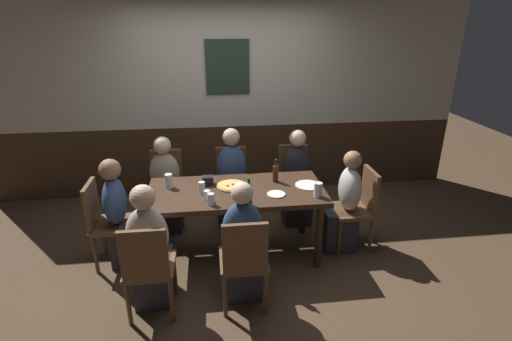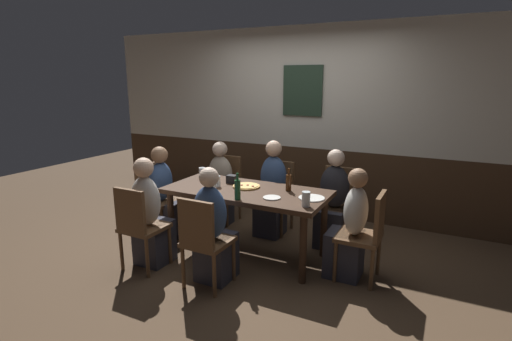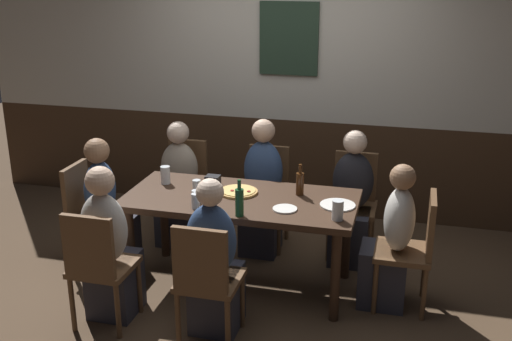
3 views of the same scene
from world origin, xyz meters
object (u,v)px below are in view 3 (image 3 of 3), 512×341
beer_bottle_green (239,202)px  plate_white_large (338,205)px  chair_head_east (414,245)px  beer_glass_half (197,189)px  dining_table (241,207)px  person_head_east (390,248)px  person_left_near (109,254)px  person_left_far (178,192)px  plate_white_small (285,209)px  condiment_caddy (213,181)px  pizza (238,191)px  beer_bottle_brown (300,183)px  chair_left_far (185,183)px  chair_mid_far (266,190)px  chair_mid_near (206,277)px  pint_glass_stout (165,176)px  person_mid_near (214,269)px  person_head_west (108,215)px  tumbler_short (196,202)px  beer_glass_tall (338,211)px  chair_head_west (89,210)px  chair_left_near (98,263)px  person_right_far (351,207)px  chair_right_far (353,198)px  person_mid_far (262,197)px  pint_glass_amber (196,198)px

beer_bottle_green → plate_white_large: beer_bottle_green is taller
chair_head_east → beer_glass_half: size_ratio=7.30×
dining_table → person_head_east: size_ratio=1.60×
chair_head_east → person_left_near: size_ratio=0.77×
person_left_far → plate_white_small: (1.15, -0.82, 0.28)m
person_left_near → condiment_caddy: 1.01m
chair_head_east → pizza: bearing=176.5°
beer_bottle_brown → condiment_caddy: (-0.70, 0.01, -0.05)m
chair_left_far → chair_mid_far: bearing=0.0°
chair_mid_near → chair_head_east: bearing=32.4°
pint_glass_stout → beer_bottle_brown: bearing=1.1°
person_mid_near → beer_bottle_green: size_ratio=4.22×
person_left_far → condiment_caddy: bearing=-44.7°
person_head_east → plate_white_small: size_ratio=6.20×
dining_table → chair_mid_far: size_ratio=1.99×
person_head_west → tumbler_short: bearing=-18.6°
pizza → tumbler_short: 0.43m
plate_white_large → plate_white_small: size_ratio=1.46×
beer_glass_tall → beer_bottle_green: bearing=-171.2°
chair_mid_far → tumbler_short: chair_mid_far is taller
chair_mid_far → chair_head_west: bearing=-147.6°
chair_mid_far → condiment_caddy: bearing=-112.9°
chair_left_near → person_right_far: (1.54, 1.48, -0.02)m
pizza → beer_glass_half: (-0.29, -0.12, 0.04)m
chair_mid_near → beer_glass_half: bearing=113.3°
chair_left_far → condiment_caddy: chair_left_far is taller
chair_mid_near → chair_left_near: 0.77m
person_right_far → chair_right_far: bearing=90.0°
chair_head_east → tumbler_short: bearing=-169.2°
beer_bottle_brown → pint_glass_stout: bearing=-178.9°
chair_head_west → person_right_far: size_ratio=0.78×
person_mid_far → beer_bottle_green: size_ratio=4.39×
dining_table → plate_white_small: (0.37, -0.16, 0.09)m
chair_mid_far → tumbler_short: 1.18m
person_mid_far → person_right_far: size_ratio=1.04×
dining_table → tumbler_short: (-0.25, -0.29, 0.14)m
plate_white_large → chair_mid_far: bearing=132.0°
beer_glass_half → plate_white_large: beer_glass_half is taller
chair_mid_near → plate_white_small: chair_mid_near is taller
chair_mid_far → person_left_near: bearing=-117.5°
chair_left_far → pint_glass_amber: bearing=-64.6°
person_head_west → person_right_far: bearing=19.1°
chair_mid_far → beer_glass_tall: (0.76, -1.06, 0.30)m
chair_head_west → beer_glass_tall: 2.09m
person_mid_far → person_head_west: bearing=-149.7°
chair_head_west → beer_bottle_brown: (1.71, 0.16, 0.34)m
chair_head_east → plate_white_small: chair_head_east is taller
beer_glass_half → beer_bottle_brown: (0.76, 0.20, 0.04)m
beer_bottle_brown → plate_white_large: size_ratio=0.94×
person_head_east → pint_glass_amber: 1.46m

